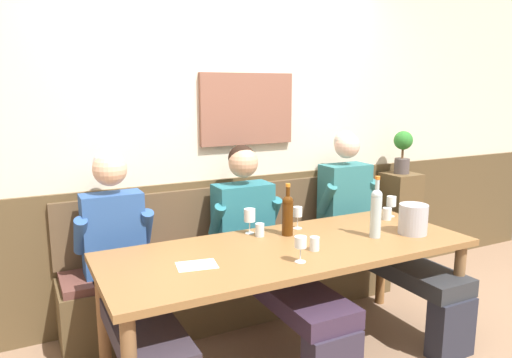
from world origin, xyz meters
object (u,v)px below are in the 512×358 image
at_px(wall_bench, 241,277).
at_px(water_tumbler_center, 260,230).
at_px(wine_bottle_clear_water, 288,214).
at_px(person_center_left_seat, 127,271).
at_px(wine_glass_mid_right, 301,243).
at_px(person_right_seat, 266,249).
at_px(wine_glass_center_rear, 250,216).
at_px(wine_glass_near_bucket, 298,213).
at_px(wine_glass_center_front, 391,202).
at_px(wine_bottle_amber_mid, 376,211).
at_px(person_left_seat, 372,226).
at_px(water_tumbler_left, 315,244).
at_px(ice_bucket, 413,219).
at_px(water_tumbler_right, 387,214).
at_px(potted_plant, 403,149).
at_px(dining_table, 290,258).

distance_m(wall_bench, water_tumbler_center, 0.67).
bearing_deg(wine_bottle_clear_water, person_center_left_seat, 173.04).
bearing_deg(wall_bench, wine_glass_mid_right, -95.43).
bearing_deg(person_right_seat, wine_glass_center_rear, 175.09).
xyz_separation_m(wine_glass_mid_right, wine_glass_near_bucket, (0.32, 0.54, -0.00)).
height_order(wine_glass_center_front, wine_glass_center_rear, wine_glass_center_rear).
xyz_separation_m(person_center_left_seat, wine_bottle_amber_mid, (1.46, -0.41, 0.28)).
xyz_separation_m(wine_bottle_clear_water, wine_glass_center_rear, (-0.20, 0.14, -0.02)).
height_order(wine_bottle_clear_water, wine_glass_mid_right, wine_bottle_clear_water).
bearing_deg(wine_glass_mid_right, wall_bench, 84.57).
xyz_separation_m(person_left_seat, water_tumbler_left, (-0.83, -0.47, 0.13)).
distance_m(person_left_seat, wine_glass_mid_right, 1.19).
height_order(ice_bucket, water_tumbler_right, ice_bucket).
height_order(wall_bench, potted_plant, potted_plant).
relative_size(wine_glass_mid_right, water_tumbler_left, 1.78).
relative_size(wall_bench, dining_table, 1.14).
bearing_deg(wall_bench, person_right_seat, -88.11).
distance_m(wine_glass_center_rear, water_tumbler_center, 0.12).
relative_size(ice_bucket, water_tumbler_right, 2.26).
bearing_deg(person_center_left_seat, wall_bench, 23.04).
distance_m(person_right_seat, wine_bottle_amber_mid, 0.75).
distance_m(water_tumbler_right, water_tumbler_center, 0.99).
bearing_deg(wine_glass_mid_right, wine_bottle_clear_water, 67.53).
height_order(dining_table, ice_bucket, ice_bucket).
distance_m(person_left_seat, wine_bottle_amber_mid, 0.62).
height_order(person_right_seat, water_tumbler_center, person_right_seat).
xyz_separation_m(ice_bucket, wine_glass_near_bucket, (-0.60, 0.43, 0.01)).
relative_size(ice_bucket, wine_glass_center_rear, 1.18).
bearing_deg(person_right_seat, wine_glass_mid_right, -100.09).
distance_m(person_center_left_seat, wine_glass_center_rear, 0.83).
relative_size(person_left_seat, wine_glass_center_rear, 8.13).
bearing_deg(person_left_seat, wine_glass_center_rear, -179.57).
bearing_deg(person_right_seat, water_tumbler_left, -81.11).
relative_size(wall_bench, water_tumbler_left, 31.31).
relative_size(wine_glass_center_rear, water_tumbler_right, 1.91).
relative_size(wine_glass_center_rear, water_tumbler_center, 1.97).
bearing_deg(potted_plant, ice_bucket, -129.86).
distance_m(person_right_seat, wine_glass_near_bucket, 0.31).
distance_m(person_left_seat, potted_plant, 0.90).
bearing_deg(wall_bench, wine_glass_center_rear, -106.18).
height_order(wine_glass_center_front, water_tumbler_center, wine_glass_center_front).
bearing_deg(wine_bottle_amber_mid, water_tumbler_right, 38.53).
height_order(person_left_seat, wine_glass_mid_right, person_left_seat).
xyz_separation_m(wine_glass_mid_right, water_tumbler_center, (0.02, 0.50, -0.07)).
bearing_deg(person_center_left_seat, wine_bottle_clear_water, -6.96).
bearing_deg(wine_glass_center_front, person_center_left_seat, 177.60).
xyz_separation_m(wine_glass_center_front, water_tumbler_right, (-0.09, -0.05, -0.07)).
relative_size(ice_bucket, wine_bottle_amber_mid, 0.50).
bearing_deg(ice_bucket, person_center_left_seat, 165.05).
distance_m(person_right_seat, wine_glass_center_front, 1.01).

